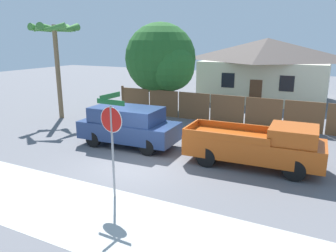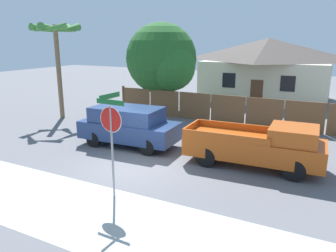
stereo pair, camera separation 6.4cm
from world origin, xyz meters
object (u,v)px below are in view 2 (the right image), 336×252
oak_tree (163,60)px  red_suv (129,125)px  house (267,68)px  stop_sign (111,128)px  palm_tree (56,37)px  orange_pickup (259,146)px

oak_tree → red_suv: 7.99m
house → red_suv: 15.73m
oak_tree → stop_sign: 12.85m
stop_sign → palm_tree: bearing=144.1°
oak_tree → orange_pickup: 11.16m
house → stop_sign: house is taller
palm_tree → stop_sign: 12.37m
oak_tree → stop_sign: oak_tree is taller
red_suv → stop_sign: stop_sign is taller
orange_pickup → stop_sign: stop_sign is taller
house → red_suv: (-3.23, -15.31, -1.59)m
oak_tree → red_suv: size_ratio=1.29×
palm_tree → red_suv: size_ratio=1.25×
house → oak_tree: oak_tree is taller
palm_tree → stop_sign: size_ratio=1.75×
oak_tree → palm_tree: bearing=-137.5°
house → stop_sign: 19.98m
orange_pickup → stop_sign: bearing=-129.1°
palm_tree → orange_pickup: (12.97, -2.77, -4.11)m
red_suv → oak_tree: bearing=103.1°
red_suv → stop_sign: (2.53, -4.65, 1.29)m
palm_tree → red_suv: 8.51m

